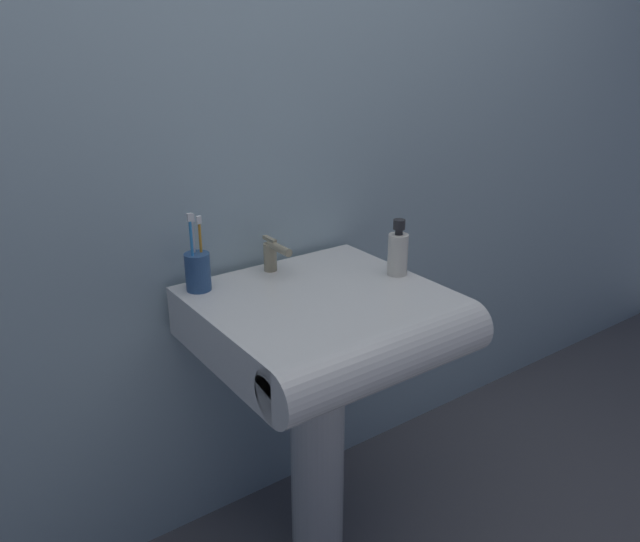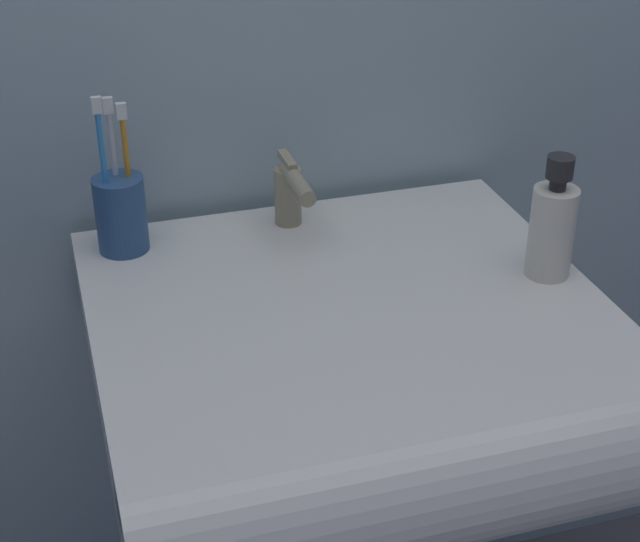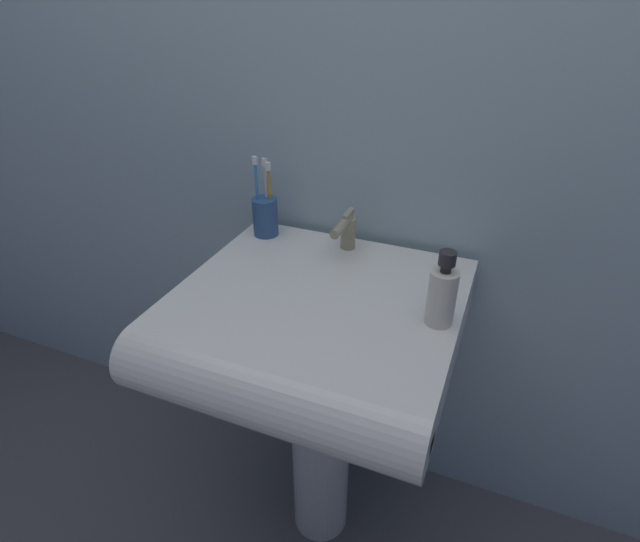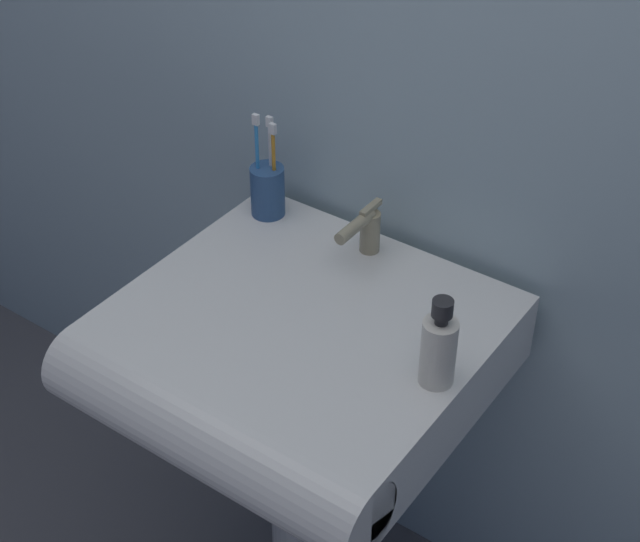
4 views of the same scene
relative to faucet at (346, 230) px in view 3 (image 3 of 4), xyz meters
The scene contains 7 objects.
ground_plane 0.87m from the faucet, 86.33° to the right, with size 6.00×6.00×0.00m, color #4C4C51.
wall_back 0.37m from the faucet, 83.76° to the left, with size 5.00×0.05×2.40m, color #9EB7C1.
sink_pedestal 0.55m from the faucet, 86.33° to the right, with size 0.15×0.15×0.67m, color white.
sink_basin 0.27m from the faucet, 87.12° to the right, with size 0.59×0.58×0.13m.
faucet is the anchor object (origin of this frame).
toothbrush_cup 0.22m from the faucet, behind, with size 0.06×0.06×0.21m.
soap_bottle 0.34m from the faucet, 38.31° to the right, with size 0.05×0.05×0.15m.
Camera 3 is at (0.34, -0.83, 1.38)m, focal length 28.00 mm.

